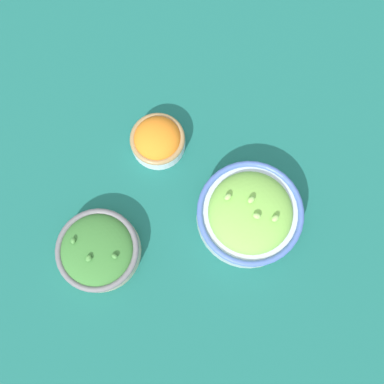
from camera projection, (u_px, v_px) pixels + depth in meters
ground_plane at (192, 195)px, 0.88m from camera, size 3.00×3.00×0.00m
bowl_carrots at (158, 140)px, 0.88m from camera, size 0.11×0.11×0.06m
bowl_broccoli at (98, 250)px, 0.82m from camera, size 0.16×0.16×0.07m
bowl_lettuce at (250, 214)px, 0.83m from camera, size 0.21×0.21×0.09m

